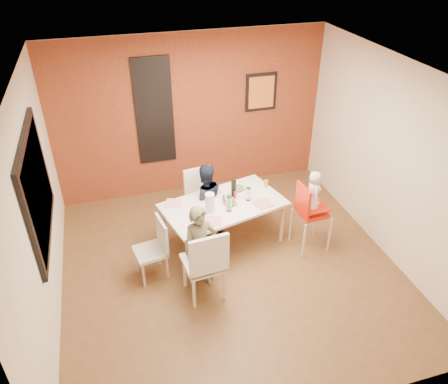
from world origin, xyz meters
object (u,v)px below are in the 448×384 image
object	(u,v)px
chair_far	(201,195)
child_far	(205,200)
child_near	(200,248)
wine_bottle	(234,189)
chair_near	(206,262)
dining_table	(223,207)
paper_towel_roll	(210,203)
chair_left	(155,246)
high_chair	(309,210)
toddler	(313,192)

from	to	relation	value
chair_far	child_far	xyz separation A→B (m)	(0.01, -0.24, 0.06)
child_near	wine_bottle	world-z (taller)	child_near
chair_near	dining_table	bearing A→B (deg)	-122.09
chair_far	paper_towel_roll	size ratio (longest dim) A/B	3.32
chair_left	child_far	size ratio (longest dim) A/B	0.74
dining_table	chair_left	bearing A→B (deg)	-159.65
high_chair	wine_bottle	distance (m)	1.11
child_near	child_far	world-z (taller)	child_near
chair_far	chair_left	size ratio (longest dim) A/B	1.10
dining_table	chair_near	bearing A→B (deg)	-117.00
dining_table	toddler	distance (m)	1.27
dining_table	high_chair	size ratio (longest dim) A/B	1.76
dining_table	chair_far	distance (m)	0.61
chair_near	paper_towel_roll	distance (m)	0.95
dining_table	chair_far	bearing A→B (deg)	109.24
toddler	chair_far	bearing A→B (deg)	64.47
toddler	paper_towel_roll	distance (m)	1.43
chair_near	high_chair	distance (m)	1.75
chair_far	child_far	world-z (taller)	child_far
dining_table	wine_bottle	size ratio (longest dim) A/B	6.65
chair_left	chair_near	bearing A→B (deg)	31.11
high_chair	wine_bottle	xyz separation A→B (m)	(-0.96, 0.52, 0.21)
dining_table	high_chair	bearing A→B (deg)	-19.67
chair_left	paper_towel_roll	distance (m)	0.93
chair_near	chair_left	size ratio (longest dim) A/B	1.23
chair_near	child_far	distance (m)	1.37
chair_left	toddler	distance (m)	2.26
wine_bottle	chair_far	bearing A→B (deg)	129.99
child_far	wine_bottle	distance (m)	0.50
wine_bottle	dining_table	bearing A→B (deg)	-148.49
chair_far	paper_towel_roll	bearing A→B (deg)	-101.13
paper_towel_roll	high_chair	bearing A→B (deg)	-11.36
high_chair	child_far	distance (m)	1.52
wine_bottle	paper_towel_roll	distance (m)	0.48
child_near	child_far	distance (m)	1.12
chair_near	high_chair	size ratio (longest dim) A/B	1.00
chair_far	paper_towel_roll	distance (m)	0.77
wine_bottle	child_far	bearing A→B (deg)	150.03
chair_near	chair_left	bearing A→B (deg)	-54.21
dining_table	wine_bottle	world-z (taller)	wine_bottle
chair_left	child_far	distance (m)	1.12
dining_table	toddler	xyz separation A→B (m)	(1.17, -0.40, 0.30)
chair_left	chair_far	bearing A→B (deg)	128.87
child_near	toddler	world-z (taller)	toddler
toddler	wine_bottle	bearing A→B (deg)	72.21
chair_near	child_near	world-z (taller)	child_near
chair_left	toddler	world-z (taller)	toddler
chair_near	high_chair	bearing A→B (deg)	-165.32
dining_table	wine_bottle	bearing A→B (deg)	31.51
chair_near	wine_bottle	size ratio (longest dim) A/B	3.78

